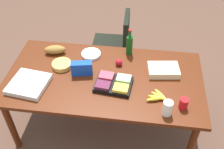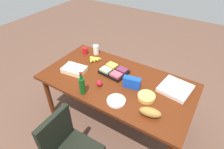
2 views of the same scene
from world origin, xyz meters
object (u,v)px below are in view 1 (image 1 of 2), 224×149
object	(u,v)px
office_chair	(114,51)
apple_red	(119,62)
banana_bunch	(158,97)
chip_bag_blue	(82,68)
pizza_box	(29,84)
mayo_jar	(167,108)
wine_bottle	(129,45)
chip_bowl	(62,65)
red_solo_cup	(184,104)
conference_table	(104,82)
sheet_cake	(163,70)
bread_loaf	(55,50)
fruit_platter	(113,84)
paper_plate_stack	(91,54)

from	to	relation	value
office_chair	apple_red	distance (m)	0.91
office_chair	banana_bunch	bearing A→B (deg)	115.41
apple_red	chip_bag_blue	bearing A→B (deg)	27.76
pizza_box	mayo_jar	xyz separation A→B (m)	(-1.36, 0.18, 0.05)
pizza_box	wine_bottle	size ratio (longest dim) A/B	1.13
chip_bowl	red_solo_cup	distance (m)	1.33
conference_table	wine_bottle	world-z (taller)	wine_bottle
office_chair	sheet_cake	distance (m)	1.14
bread_loaf	mayo_jar	world-z (taller)	mayo_jar
conference_table	wine_bottle	bearing A→B (deg)	-117.42
pizza_box	apple_red	bearing A→B (deg)	-145.44
fruit_platter	banana_bunch	world-z (taller)	fruit_platter
conference_table	mayo_jar	world-z (taller)	mayo_jar
pizza_box	fruit_platter	bearing A→B (deg)	-165.21
paper_plate_stack	conference_table	bearing A→B (deg)	120.58
fruit_platter	sheet_cake	distance (m)	0.56
sheet_cake	banana_bunch	world-z (taller)	sheet_cake
office_chair	sheet_cake	bearing A→B (deg)	127.15
bread_loaf	banana_bunch	distance (m)	1.30
paper_plate_stack	sheet_cake	size ratio (longest dim) A/B	0.69
mayo_jar	fruit_platter	bearing A→B (deg)	-29.17
red_solo_cup	chip_bag_blue	bearing A→B (deg)	-18.18
conference_table	apple_red	distance (m)	0.27
paper_plate_stack	chip_bag_blue	size ratio (longest dim) A/B	1.00
mayo_jar	chip_bag_blue	bearing A→B (deg)	-26.19
fruit_platter	mayo_jar	distance (m)	0.60
sheet_cake	banana_bunch	bearing A→B (deg)	82.04
conference_table	bread_loaf	bearing A→B (deg)	-27.63
bread_loaf	office_chair	bearing A→B (deg)	-131.70
chip_bowl	office_chair	bearing A→B (deg)	-117.12
bread_loaf	apple_red	bearing A→B (deg)	171.38
wine_bottle	bread_loaf	distance (m)	0.85
conference_table	red_solo_cup	distance (m)	0.86
chip_bowl	mayo_jar	world-z (taller)	mayo_jar
sheet_cake	wine_bottle	xyz separation A→B (m)	(0.39, -0.28, 0.09)
chip_bag_blue	bread_loaf	bearing A→B (deg)	-38.80
paper_plate_stack	pizza_box	bearing A→B (deg)	47.52
office_chair	apple_red	world-z (taller)	office_chair
sheet_cake	mayo_jar	world-z (taller)	mayo_jar
fruit_platter	pizza_box	bearing A→B (deg)	7.39
paper_plate_stack	office_chair	bearing A→B (deg)	-105.33
office_chair	chip_bowl	size ratio (longest dim) A/B	4.44
office_chair	bread_loaf	world-z (taller)	office_chair
paper_plate_stack	bread_loaf	bearing A→B (deg)	2.61
red_solo_cup	sheet_cake	bearing A→B (deg)	-69.25
banana_bunch	bread_loaf	bearing A→B (deg)	-25.51
conference_table	sheet_cake	xyz separation A→B (m)	(-0.61, -0.15, 0.11)
chip_bag_blue	banana_bunch	xyz separation A→B (m)	(-0.79, 0.25, -0.05)
paper_plate_stack	wine_bottle	bearing A→B (deg)	-168.03
chip_bowl	banana_bunch	bearing A→B (deg)	161.84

